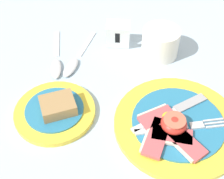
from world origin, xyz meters
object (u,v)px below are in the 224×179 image
at_px(bread_plate, 55,110).
at_px(teaspoon_by_saucer, 75,61).
at_px(teaspoon_near_cup, 56,61).
at_px(number_card, 118,36).
at_px(sugar_cup, 160,42).
at_px(breakfast_plate, 175,124).

xyz_separation_m(bread_plate, teaspoon_by_saucer, (0.04, 0.16, -0.01)).
bearing_deg(bread_plate, teaspoon_near_cup, 91.36).
bearing_deg(teaspoon_by_saucer, bread_plate, 9.19).
bearing_deg(teaspoon_near_cup, bread_plate, 0.61).
relative_size(number_card, teaspoon_by_saucer, 0.40).
bearing_deg(sugar_cup, breakfast_plate, -93.07).
distance_m(bread_plate, number_card, 0.26).
bearing_deg(teaspoon_by_saucer, number_card, 137.67).
xyz_separation_m(breakfast_plate, bread_plate, (-0.24, 0.06, 0.00)).
bearing_deg(number_card, teaspoon_by_saucer, -146.37).
bearing_deg(teaspoon_by_saucer, teaspoon_near_cup, -68.51).
height_order(bread_plate, sugar_cup, sugar_cup).
bearing_deg(breakfast_plate, teaspoon_by_saucer, 132.67).
relative_size(teaspoon_by_saucer, teaspoon_near_cup, 0.95).
bearing_deg(teaspoon_by_saucer, breakfast_plate, 66.70).
height_order(teaspoon_by_saucer, teaspoon_near_cup, same).
relative_size(breakfast_plate, number_card, 3.56).
xyz_separation_m(sugar_cup, teaspoon_by_saucer, (-0.21, -0.01, -0.03)).
height_order(breakfast_plate, sugar_cup, sugar_cup).
bearing_deg(number_card, breakfast_plate, -61.39).
distance_m(breakfast_plate, number_card, 0.28).
relative_size(bread_plate, number_card, 2.34).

